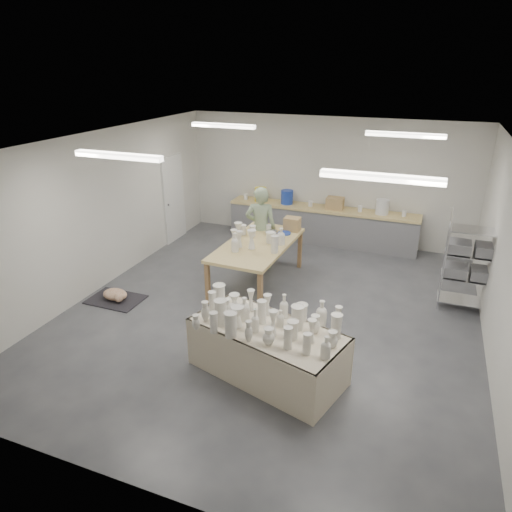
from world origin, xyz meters
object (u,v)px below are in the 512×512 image
at_px(red_stool, 265,252).
at_px(work_table, 260,242).
at_px(drying_table, 267,348).
at_px(potter, 261,228).

bearing_deg(red_stool, work_table, -75.39).
xyz_separation_m(drying_table, work_table, (-1.12, 2.72, 0.45)).
bearing_deg(work_table, drying_table, -65.38).
distance_m(work_table, potter, 0.75).
height_order(drying_table, red_stool, drying_table).
bearing_deg(red_stool, potter, -90.00).
xyz_separation_m(work_table, red_stool, (-0.26, 0.98, -0.63)).
xyz_separation_m(drying_table, red_stool, (-1.38, 3.70, -0.18)).
bearing_deg(red_stool, drying_table, -69.55).
height_order(work_table, potter, potter).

